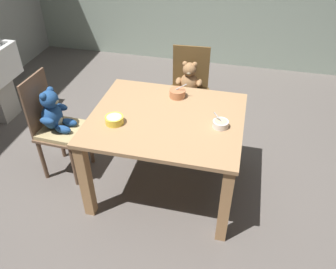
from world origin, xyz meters
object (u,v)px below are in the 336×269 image
porridge_bowl_yellow_near_left (114,120)px  porridge_bowl_terracotta_far_center (177,93)px  teddy_chair_near_left (55,120)px  porridge_bowl_white_near_right (221,124)px  teddy_chair_far_center (189,86)px  dining_table (166,131)px

porridge_bowl_yellow_near_left → porridge_bowl_terracotta_far_center: bearing=52.1°
teddy_chair_near_left → porridge_bowl_white_near_right: 1.37m
teddy_chair_far_center → porridge_bowl_white_near_right: bearing=19.8°
porridge_bowl_white_near_right → dining_table: bearing=175.7°
teddy_chair_far_center → teddy_chair_near_left: bearing=-51.4°
teddy_chair_near_left → porridge_bowl_terracotta_far_center: size_ratio=6.59×
teddy_chair_far_center → dining_table: bearing=-4.6°
porridge_bowl_terracotta_far_center → porridge_bowl_yellow_near_left: bearing=-127.9°
teddy_chair_far_center → porridge_bowl_yellow_near_left: 1.12m
teddy_chair_far_center → porridge_bowl_white_near_right: (0.39, -0.90, 0.23)m
teddy_chair_far_center → teddy_chair_near_left: 1.30m
dining_table → porridge_bowl_white_near_right: bearing=-4.3°
dining_table → porridge_bowl_terracotta_far_center: (0.02, 0.31, 0.17)m
teddy_chair_far_center → porridge_bowl_terracotta_far_center: size_ratio=6.19×
teddy_chair_near_left → porridge_bowl_yellow_near_left: (0.60, -0.16, 0.21)m
teddy_chair_far_center → porridge_bowl_terracotta_far_center: bearing=-3.3°
dining_table → porridge_bowl_yellow_near_left: porridge_bowl_yellow_near_left is taller
dining_table → porridge_bowl_yellow_near_left: bearing=-155.1°
teddy_chair_far_center → porridge_bowl_yellow_near_left: teddy_chair_far_center is taller
porridge_bowl_terracotta_far_center → dining_table: bearing=-93.2°
dining_table → porridge_bowl_white_near_right: (0.41, -0.03, 0.16)m
porridge_bowl_terracotta_far_center → porridge_bowl_yellow_near_left: 0.60m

